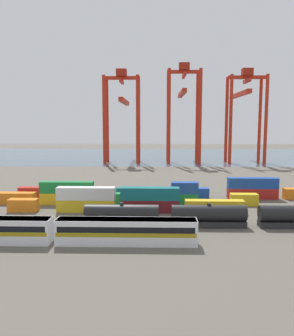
% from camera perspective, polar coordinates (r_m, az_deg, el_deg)
% --- Properties ---
extents(ground_plane, '(420.00, 420.00, 0.00)m').
position_cam_1_polar(ground_plane, '(114.63, 1.73, -1.99)').
color(ground_plane, '#5B564C').
extents(harbour_water, '(400.00, 110.00, 0.01)m').
position_cam_1_polar(harbour_water, '(204.85, 1.66, 2.05)').
color(harbour_water, '#475B6B').
rests_on(harbour_water, ground_plane).
extents(passenger_train, '(43.72, 3.14, 3.90)m').
position_cam_1_polar(passenger_train, '(56.37, -14.88, -9.67)').
color(passenger_train, silver).
rests_on(passenger_train, ground_plane).
extents(shipping_container_0, '(6.04, 2.44, 2.60)m').
position_cam_1_polar(shipping_container_0, '(78.51, -19.47, -5.71)').
color(shipping_container_0, orange).
rests_on(shipping_container_0, ground_plane).
extents(shipping_container_1, '(12.10, 2.44, 2.60)m').
position_cam_1_polar(shipping_container_1, '(74.80, -9.84, -6.03)').
color(shipping_container_1, gold).
rests_on(shipping_container_1, ground_plane).
extents(shipping_container_2, '(12.10, 2.44, 2.60)m').
position_cam_1_polar(shipping_container_2, '(74.26, -9.88, -4.07)').
color(shipping_container_2, silver).
rests_on(shipping_container_2, shipping_container_1).
extents(shipping_container_3, '(12.10, 2.44, 2.60)m').
position_cam_1_polar(shipping_container_3, '(73.37, 0.48, -6.18)').
color(shipping_container_3, maroon).
rests_on(shipping_container_3, ground_plane).
extents(shipping_container_4, '(12.10, 2.44, 2.60)m').
position_cam_1_polar(shipping_container_4, '(72.81, 0.48, -4.19)').
color(shipping_container_4, '#146066').
rests_on(shipping_container_4, shipping_container_3).
extents(shipping_container_5, '(12.10, 2.44, 2.60)m').
position_cam_1_polar(shipping_container_5, '(74.33, 10.87, -6.14)').
color(shipping_container_5, gold).
rests_on(shipping_container_5, ground_plane).
extents(shipping_container_6, '(12.10, 2.44, 2.60)m').
position_cam_1_polar(shipping_container_6, '(86.99, -21.47, -4.57)').
color(shipping_container_6, orange).
rests_on(shipping_container_6, ground_plane).
extents(shipping_container_7, '(12.10, 2.44, 2.60)m').
position_cam_1_polar(shipping_container_7, '(82.69, -12.85, -4.84)').
color(shipping_container_7, gold).
rests_on(shipping_container_7, ground_plane).
extents(shipping_container_8, '(12.10, 2.44, 2.60)m').
position_cam_1_polar(shipping_container_8, '(82.19, -12.90, -3.06)').
color(shipping_container_8, '#197538').
rests_on(shipping_container_8, shipping_container_7).
extents(shipping_container_9, '(6.04, 2.44, 2.60)m').
position_cam_1_polar(shipping_container_9, '(80.43, -3.51, -5.00)').
color(shipping_container_9, '#197538').
rests_on(shipping_container_9, ground_plane).
extents(shipping_container_10, '(6.04, 2.44, 2.60)m').
position_cam_1_polar(shipping_container_10, '(80.37, 6.10, -5.04)').
color(shipping_container_10, '#197538').
rests_on(shipping_container_10, ground_plane).
extents(shipping_container_11, '(6.04, 2.44, 2.60)m').
position_cam_1_polar(shipping_container_11, '(79.86, 6.13, -3.22)').
color(shipping_container_11, '#1C4299').
rests_on(shipping_container_11, shipping_container_10).
extents(shipping_container_12, '(6.04, 2.44, 2.60)m').
position_cam_1_polar(shipping_container_12, '(82.53, 15.47, -4.94)').
color(shipping_container_12, gold).
rests_on(shipping_container_12, ground_plane).
extents(shipping_container_13, '(6.04, 2.44, 2.60)m').
position_cam_1_polar(shipping_container_13, '(92.34, -18.26, -3.77)').
color(shipping_container_13, '#AD211C').
rests_on(shipping_container_13, ground_plane).
extents(shipping_container_14, '(12.10, 2.44, 2.60)m').
position_cam_1_polar(shipping_container_14, '(88.66, -9.89, -3.96)').
color(shipping_container_14, '#146066').
rests_on(shipping_container_14, ground_plane).
extents(shipping_container_15, '(12.10, 2.44, 2.60)m').
position_cam_1_polar(shipping_container_15, '(86.99, -1.00, -4.06)').
color(shipping_container_15, '#146066').
rests_on(shipping_container_15, ground_plane).
extents(shipping_container_16, '(6.04, 2.44, 2.60)m').
position_cam_1_polar(shipping_container_16, '(87.46, 8.02, -4.07)').
color(shipping_container_16, '#1C4299').
rests_on(shipping_container_16, ground_plane).
extents(shipping_container_17, '(12.10, 2.44, 2.60)m').
position_cam_1_polar(shipping_container_17, '(90.04, 16.73, -3.98)').
color(shipping_container_17, '#AD211C').
rests_on(shipping_container_17, ground_plane).
extents(shipping_container_18, '(12.10, 2.44, 2.60)m').
position_cam_1_polar(shipping_container_18, '(89.59, 16.79, -2.35)').
color(shipping_container_18, '#1C4299').
rests_on(shipping_container_18, shipping_container_17).
extents(gantry_crane_west, '(16.91, 38.51, 43.46)m').
position_cam_1_polar(gantry_crane_west, '(170.43, -4.00, 9.80)').
color(gantry_crane_west, red).
rests_on(gantry_crane_west, ground_plane).
extents(gantry_crane_central, '(15.65, 36.76, 46.12)m').
position_cam_1_polar(gantry_crane_central, '(169.68, 5.91, 10.42)').
color(gantry_crane_central, red).
rests_on(gantry_crane_central, ground_plane).
extents(gantry_crane_east, '(17.50, 39.34, 43.54)m').
position_cam_1_polar(gantry_crane_east, '(174.81, 15.53, 9.79)').
color(gantry_crane_east, red).
rests_on(gantry_crane_east, ground_plane).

